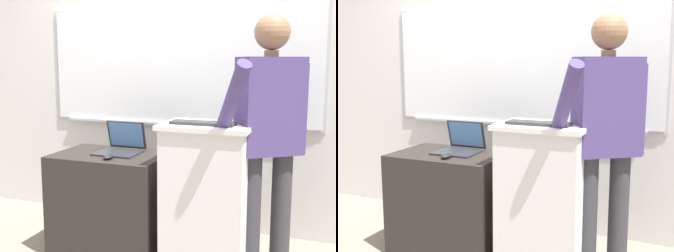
{
  "view_description": "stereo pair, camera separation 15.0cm",
  "coord_description": "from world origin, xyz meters",
  "views": [
    {
      "loc": [
        1.18,
        -2.27,
        1.4
      ],
      "look_at": [
        0.16,
        0.44,
        0.96
      ],
      "focal_mm": 45.0,
      "sensor_mm": 36.0,
      "label": 1
    },
    {
      "loc": [
        1.32,
        -2.21,
        1.4
      ],
      "look_at": [
        0.16,
        0.44,
        0.96
      ],
      "focal_mm": 45.0,
      "sensor_mm": 36.0,
      "label": 2
    }
  ],
  "objects": [
    {
      "name": "back_wall",
      "position": [
        -0.0,
        1.15,
        1.35
      ],
      "size": [
        6.4,
        0.17,
        2.71
      ],
      "color": "silver",
      "rests_on": "ground_plane"
    },
    {
      "name": "lectern_podium",
      "position": [
        0.48,
        0.32,
        0.51
      ],
      "size": [
        0.58,
        0.43,
        1.01
      ],
      "color": "silver",
      "rests_on": "ground_plane"
    },
    {
      "name": "side_desk",
      "position": [
        -0.27,
        0.39,
        0.37
      ],
      "size": [
        0.8,
        0.55,
        0.74
      ],
      "color": "#28231E",
      "rests_on": "ground_plane"
    },
    {
      "name": "person_presenter",
      "position": [
        0.85,
        0.43,
        0.98
      ],
      "size": [
        0.56,
        0.71,
        1.7
      ],
      "rotation": [
        0.0,
        0.0,
        0.61
      ],
      "color": "#333338",
      "rests_on": "ground_plane"
    },
    {
      "name": "laptop",
      "position": [
        -0.22,
        0.47,
        0.8
      ],
      "size": [
        0.31,
        0.31,
        0.22
      ],
      "color": "#28282D",
      "rests_on": "side_desk"
    },
    {
      "name": "wireless_keyboard",
      "position": [
        0.46,
        0.27,
        1.02
      ],
      "size": [
        0.41,
        0.13,
        0.02
      ],
      "color": "#2D2D30",
      "rests_on": "lectern_podium"
    },
    {
      "name": "computer_mouse_by_laptop",
      "position": [
        -0.2,
        0.23,
        0.76
      ],
      "size": [
        0.06,
        0.1,
        0.03
      ],
      "color": "black",
      "rests_on": "side_desk"
    }
  ]
}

